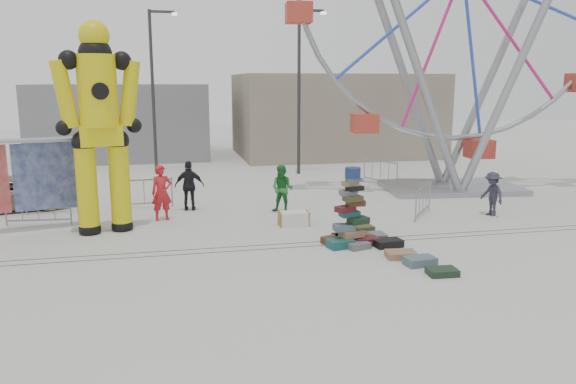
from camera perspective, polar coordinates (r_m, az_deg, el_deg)
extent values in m
plane|color=#9E9E99|center=(15.25, 1.55, -6.26)|extent=(90.00, 90.00, 0.00)
cube|color=#47443F|center=(15.81, 1.02, -5.61)|extent=(40.00, 0.04, 0.01)
cube|color=#47443F|center=(16.18, 0.69, -5.21)|extent=(40.00, 0.04, 0.01)
cube|color=gray|center=(35.77, 4.75, 7.82)|extent=(12.00, 8.00, 5.00)
cube|color=gray|center=(36.28, -16.44, 6.98)|extent=(10.00, 8.00, 4.40)
cylinder|color=#2D2D30|center=(27.90, 1.12, 10.00)|extent=(0.16, 0.16, 8.00)
cube|color=#2D2D30|center=(28.24, 2.39, 17.94)|extent=(1.20, 0.15, 0.12)
cube|color=silver|center=(28.38, 3.62, 17.69)|extent=(0.25, 0.25, 0.12)
cylinder|color=#2D2D30|center=(29.13, -13.56, 9.75)|extent=(0.16, 0.16, 8.00)
cube|color=#2D2D30|center=(29.31, -12.70, 17.44)|extent=(1.20, 0.15, 0.12)
cube|color=silver|center=(29.31, -11.46, 17.29)|extent=(0.25, 0.25, 0.12)
cube|color=#1B5252|center=(15.80, 5.36, -5.23)|extent=(0.81, 0.64, 0.24)
cube|color=#52151B|center=(16.17, 7.95, -4.94)|extent=(0.69, 0.48, 0.22)
cube|color=#4C2918|center=(16.20, 4.64, -4.88)|extent=(0.75, 0.63, 0.20)
cube|color=#3F4120|center=(16.55, 7.18, -4.54)|extent=(0.69, 0.51, 0.22)
cube|color=slate|center=(15.76, 7.13, -5.42)|extent=(0.71, 0.59, 0.18)
cube|color=black|center=(16.53, 5.64, -4.57)|extent=(0.62, 0.44, 0.20)
cube|color=#966C4C|center=(16.04, 6.46, -4.20)|extent=(0.72, 0.57, 0.20)
cube|color=#4C666D|center=(15.91, 5.70, -3.60)|extent=(0.59, 0.42, 0.18)
cube|color=#1B311E|center=(16.02, 7.15, -2.86)|extent=(0.64, 0.52, 0.18)
cube|color=#1B5252|center=(16.02, 6.27, -2.21)|extent=(0.58, 0.42, 0.16)
cube|color=#52151B|center=(15.87, 5.84, -1.72)|extent=(0.62, 0.54, 0.16)
cube|color=#4C2918|center=(15.93, 6.88, -1.10)|extent=(0.50, 0.34, 0.16)
cube|color=#3F4120|center=(15.76, 6.62, -0.65)|extent=(0.58, 0.46, 0.14)
cube|color=slate|center=(15.79, 6.14, -0.08)|extent=(0.49, 0.35, 0.14)
cube|color=black|center=(15.78, 6.79, 0.39)|extent=(0.52, 0.43, 0.13)
cube|color=#966C4C|center=(15.74, 6.35, 0.85)|extent=(0.45, 0.32, 0.13)
cube|color=#4C666D|center=(15.69, 6.71, 1.24)|extent=(0.48, 0.39, 0.11)
cylinder|color=navy|center=(15.67, 6.60, 1.97)|extent=(0.43, 0.43, 0.29)
sphere|color=black|center=(18.18, -19.47, -3.60)|extent=(0.67, 0.67, 0.67)
cylinder|color=#D4C20B|center=(17.91, -19.74, 0.33)|extent=(0.61, 0.61, 2.80)
sphere|color=black|center=(17.72, -20.03, 4.79)|extent=(0.70, 0.70, 0.70)
sphere|color=black|center=(18.30, -16.48, -3.32)|extent=(0.67, 0.67, 0.67)
cylinder|color=#D4C20B|center=(18.04, -16.70, 0.59)|extent=(0.61, 0.61, 2.80)
sphere|color=black|center=(17.85, -16.95, 5.02)|extent=(0.70, 0.70, 0.70)
cube|color=#D4C20B|center=(17.76, -18.52, 5.47)|extent=(1.36, 0.97, 0.61)
cylinder|color=#D4C20B|center=(17.69, -18.79, 9.70)|extent=(1.14, 1.14, 2.10)
sphere|color=black|center=(17.71, -19.01, 13.10)|extent=(0.96, 0.96, 0.96)
sphere|color=#D4C20B|center=(17.74, -19.12, 14.80)|extent=(0.88, 0.88, 0.88)
sphere|color=black|center=(17.62, -21.42, 12.38)|extent=(0.56, 0.56, 0.56)
cylinder|color=#D4C20B|center=(17.60, -21.77, 9.21)|extent=(0.81, 0.61, 1.97)
sphere|color=black|center=(17.64, -21.83, 6.07)|extent=(0.46, 0.46, 0.46)
sphere|color=black|center=(17.81, -16.54, 12.66)|extent=(0.56, 0.56, 0.56)
cylinder|color=#D4C20B|center=(17.84, -15.80, 9.60)|extent=(0.81, 0.61, 1.97)
sphere|color=black|center=(17.90, -15.36, 6.53)|extent=(0.46, 0.46, 0.46)
cube|color=gray|center=(24.98, 16.20, 0.45)|extent=(5.92, 3.96, 0.22)
cylinder|color=gray|center=(23.01, 13.55, 10.59)|extent=(3.89, 0.78, 9.04)
cylinder|color=gray|center=(24.41, 21.60, 10.14)|extent=(3.89, 0.78, 9.04)
cylinder|color=gray|center=(24.91, 12.01, 10.68)|extent=(3.89, 0.78, 9.04)
cylinder|color=gray|center=(26.21, 19.58, 10.30)|extent=(3.89, 0.78, 9.04)
cube|color=#AA3324|center=(24.75, 16.40, 4.00)|extent=(1.11, 1.11, 0.78)
cylinder|color=gray|center=(18.90, -20.58, 0.85)|extent=(0.09, 0.09, 2.83)
cube|color=gray|center=(18.65, -26.66, 4.64)|extent=(4.01, 1.56, 0.08)
cube|color=#172150|center=(18.80, -23.49, 1.46)|extent=(1.75, 0.44, 2.07)
cube|color=silver|center=(18.10, 0.58, -2.72)|extent=(0.97, 0.58, 0.45)
cube|color=#3F4120|center=(17.47, 7.48, -3.72)|extent=(0.73, 0.62, 0.21)
cube|color=slate|center=(16.67, 8.78, -4.51)|extent=(0.64, 0.59, 0.20)
cube|color=black|center=(16.07, 10.12, -5.13)|extent=(0.83, 0.57, 0.21)
cube|color=#966C4C|center=(15.15, 11.41, -6.25)|extent=(0.84, 0.64, 0.18)
cube|color=#4C666D|center=(14.67, 13.25, -6.84)|extent=(0.82, 0.56, 0.21)
cube|color=#1B311E|center=(14.08, 15.40, -7.82)|extent=(0.74, 0.54, 0.17)
imported|color=red|center=(19.10, -12.72, -0.08)|extent=(0.75, 0.57, 1.86)
imported|color=#1B6D29|center=(19.78, -0.57, 0.31)|extent=(1.03, 0.97, 1.68)
imported|color=black|center=(20.39, -9.98, 0.62)|extent=(1.10, 0.57, 1.79)
imported|color=#252531|center=(20.56, 20.02, -0.18)|extent=(0.72, 1.07, 1.53)
imported|color=#8D775B|center=(22.63, -26.43, -0.08)|extent=(4.75, 2.99, 1.22)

